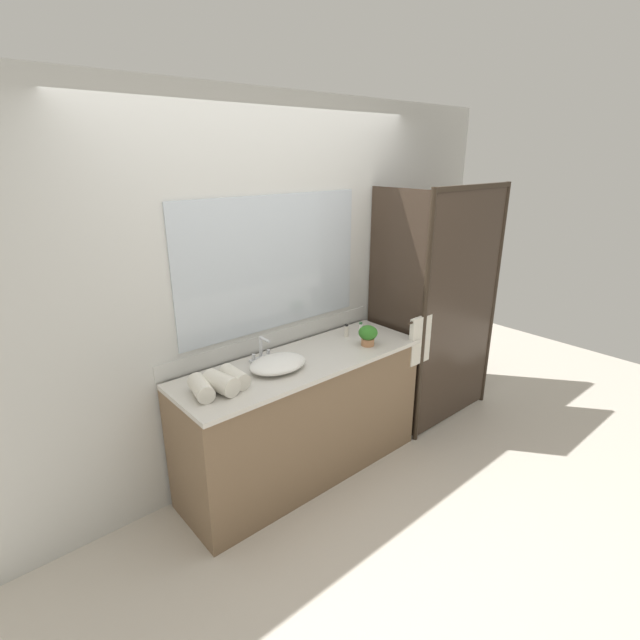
{
  "coord_description": "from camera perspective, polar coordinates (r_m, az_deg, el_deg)",
  "views": [
    {
      "loc": [
        -1.83,
        -2.28,
        2.22
      ],
      "look_at": [
        0.15,
        0.0,
        1.15
      ],
      "focal_mm": 26.53,
      "sensor_mm": 36.0,
      "label": 1
    }
  ],
  "objects": [
    {
      "name": "ground_plane",
      "position": [
        3.67,
        -1.86,
        -17.74
      ],
      "size": [
        8.0,
        8.0,
        0.0
      ],
      "primitive_type": "plane",
      "color": "beige"
    },
    {
      "name": "wall_back_with_mirror",
      "position": [
        3.32,
        -5.86,
        3.44
      ],
      "size": [
        4.4,
        0.06,
        2.6
      ],
      "color": "silver",
      "rests_on": "ground_plane"
    },
    {
      "name": "vanity_cabinet",
      "position": [
        3.42,
        -2.05,
        -11.64
      ],
      "size": [
        1.8,
        0.58,
        0.9
      ],
      "color": "brown",
      "rests_on": "ground_plane"
    },
    {
      "name": "shower_enclosure",
      "position": [
        3.93,
        14.31,
        1.09
      ],
      "size": [
        1.2,
        0.59,
        2.0
      ],
      "color": "#2D2319",
      "rests_on": "ground_plane"
    },
    {
      "name": "sink_basin",
      "position": [
        3.06,
        -5.11,
        -5.26
      ],
      "size": [
        0.39,
        0.3,
        0.08
      ],
      "primitive_type": "ellipsoid",
      "color": "white",
      "rests_on": "vanity_cabinet"
    },
    {
      "name": "faucet",
      "position": [
        3.2,
        -7.06,
        -3.93
      ],
      "size": [
        0.17,
        0.13,
        0.17
      ],
      "color": "silver",
      "rests_on": "vanity_cabinet"
    },
    {
      "name": "potted_plant",
      "position": [
        3.42,
        5.81,
        -1.74
      ],
      "size": [
        0.14,
        0.14,
        0.15
      ],
      "color": "#B77A51",
      "rests_on": "vanity_cabinet"
    },
    {
      "name": "amenity_bottle_conditioner",
      "position": [
        3.62,
        4.92,
        -1.09
      ],
      "size": [
        0.03,
        0.03,
        0.1
      ],
      "color": "white",
      "rests_on": "vanity_cabinet"
    },
    {
      "name": "amenity_bottle_shampoo",
      "position": [
        3.59,
        3.2,
        -1.3
      ],
      "size": [
        0.03,
        0.03,
        0.1
      ],
      "color": "silver",
      "rests_on": "vanity_cabinet"
    },
    {
      "name": "rolled_towel_near_edge",
      "position": [
        2.81,
        -14.15,
        -7.95
      ],
      "size": [
        0.15,
        0.24,
        0.1
      ],
      "primitive_type": "cylinder",
      "rotation": [
        1.57,
        0.0,
        -0.2
      ],
      "color": "silver",
      "rests_on": "vanity_cabinet"
    },
    {
      "name": "rolled_towel_middle",
      "position": [
        2.82,
        -11.85,
        -7.45
      ],
      "size": [
        0.16,
        0.23,
        0.12
      ],
      "primitive_type": "cylinder",
      "rotation": [
        1.57,
        0.0,
        0.19
      ],
      "color": "silver",
      "rests_on": "vanity_cabinet"
    },
    {
      "name": "rolled_towel_far_edge",
      "position": [
        2.9,
        -10.26,
        -6.76
      ],
      "size": [
        0.11,
        0.21,
        0.1
      ],
      "primitive_type": "cylinder",
      "rotation": [
        1.57,
        0.0,
        -0.01
      ],
      "color": "silver",
      "rests_on": "vanity_cabinet"
    }
  ]
}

